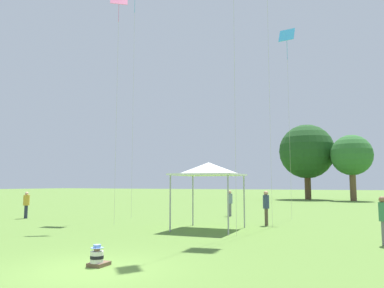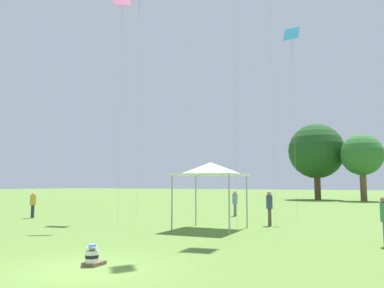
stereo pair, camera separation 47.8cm
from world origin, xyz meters
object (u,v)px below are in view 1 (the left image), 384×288
Objects in this scene: person_standing_2 at (26,203)px; distant_tree_1 at (307,152)px; person_standing_0 at (266,204)px; canopy_tent at (209,169)px; person_standing_6 at (230,201)px; person_standing_1 at (383,215)px; seated_toddler at (97,258)px; distant_tree_0 at (352,156)px; kite_7 at (287,41)px; kite_1 at (119,7)px.

person_standing_2 is 41.45m from distant_tree_1.
canopy_tent is (-2.08, -2.92, 1.82)m from person_standing_0.
distant_tree_1 is at bearing 15.89° from person_standing_6.
person_standing_0 is at bearing 31.07° from person_standing_1.
distant_tree_0 is (4.07, 46.25, 5.81)m from seated_toddler.
kite_7 is (4.35, -0.62, 10.57)m from person_standing_6.
distant_tree_1 is (-1.51, 39.63, 4.04)m from canopy_tent.
distant_tree_1 reaches higher than distant_tree_0.
distant_tree_0 is (10.02, 37.88, -6.28)m from kite_1.
kite_7 is (15.63, 6.85, 10.61)m from person_standing_2.
person_standing_1 reaches higher than seated_toddler.
distant_tree_0 is at bearing 135.34° from kite_7.
person_standing_6 is at bearing -155.22° from person_standing_0.
person_standing_0 is 0.15× the size of kite_7.
person_standing_0 is 15.36m from person_standing_2.
kite_7 is 1.41× the size of distant_tree_0.
person_standing_0 is 34.90m from distant_tree_0.
canopy_tent is at bearing -97.12° from distant_tree_0.
kite_7 is at bearing 80.30° from seated_toddler.
kite_7 is at bearing 50.68° from kite_1.
person_standing_0 is 0.17× the size of distant_tree_1.
kite_7 is at bearing -93.93° from distant_tree_0.
distant_tree_0 is at bearing 82.88° from canopy_tent.
person_standing_0 reaches higher than seated_toddler.
distant_tree_0 reaches higher than seated_toddler.
distant_tree_1 reaches higher than person_standing_1.
kite_1 is (-5.94, 8.37, 12.08)m from seated_toddler.
distant_tree_0 is (-2.94, 38.96, 4.96)m from person_standing_1.
kite_1 is (7.69, -0.77, 11.31)m from person_standing_2.
person_standing_1 is at bearing 43.53° from seated_toddler.
person_standing_2 is at bearing -107.05° from kite_7.
kite_1 is 1.06× the size of kite_7.
person_standing_2 is 13.19m from canopy_tent.
person_standing_6 reaches higher than person_standing_1.
distant_tree_1 is at bearing 89.89° from seated_toddler.
person_standing_2 is (-15.12, -2.66, -0.11)m from person_standing_0.
kite_1 reaches higher than person_standing_1.
seated_toddler is 0.35× the size of person_standing_2.
canopy_tent is at bearing 91.22° from seated_toddler.
kite_1 reaches higher than person_standing_2.
person_standing_2 is at bearing 143.58° from seated_toddler.
person_standing_2 is 13.70m from kite_1.
person_standing_0 is 13.87m from kite_1.
kite_7 is at bearing -81.82° from person_standing_6.
seated_toddler is 19.73m from kite_7.
canopy_tent is at bearing -150.78° from person_standing_6.
kite_7 reaches higher than person_standing_6.
person_standing_0 is 7.12m from person_standing_1.
person_standing_1 is 0.13× the size of kite_1.
kite_1 is (-12.96, 1.08, 11.24)m from person_standing_1.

